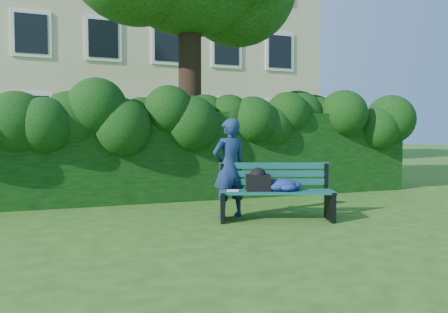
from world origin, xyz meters
name	(u,v)px	position (x,y,z in m)	size (l,w,h in m)	color
ground	(237,216)	(0.00, 0.00, 0.00)	(80.00, 80.00, 0.00)	#2B5217
apartment_building	(122,32)	(0.00, 13.99, 6.00)	(16.00, 8.08, 12.00)	#C0B881
hedge	(198,155)	(0.00, 2.20, 0.90)	(10.00, 1.00, 1.80)	black
park_bench	(274,188)	(0.41, -0.55, 0.50)	(1.85, 1.10, 0.89)	#0E4646
man_reading	(229,168)	(-0.15, -0.06, 0.80)	(0.58, 0.38, 1.60)	navy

